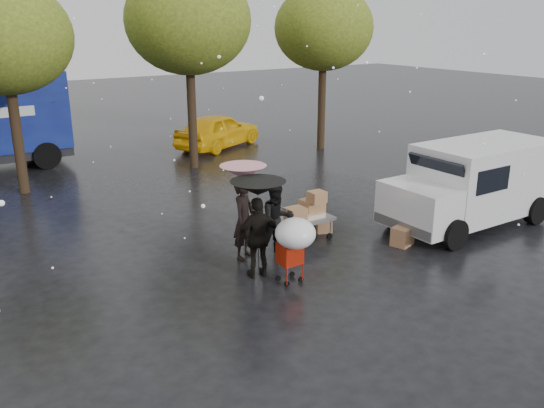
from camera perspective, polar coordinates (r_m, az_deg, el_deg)
ground at (r=12.43m, az=2.37°, el=-7.40°), size 90.00×90.00×0.00m
person_pink at (r=13.16m, az=-2.80°, el=-1.55°), size 0.81×0.75×1.87m
person_middle at (r=13.27m, az=0.51°, el=-1.60°), size 0.91×0.74×1.76m
person_black at (r=12.19m, az=-1.36°, el=-3.36°), size 1.10×0.62×1.78m
umbrella_pink at (r=12.83m, az=-2.87°, el=3.17°), size 1.05×1.05×2.21m
umbrella_black at (r=11.84m, az=-1.40°, el=1.58°), size 1.17×1.17×2.14m
vendor_cart at (r=14.29m, az=3.38°, el=-0.84°), size 1.52×0.80×1.27m
shopping_cart at (r=11.76m, az=2.23°, el=-3.27°), size 0.84×0.84×1.46m
white_van at (r=16.18m, az=19.34°, el=2.01°), size 4.91×2.18×2.20m
box_ground_near at (r=14.47m, az=12.79°, el=-3.11°), size 0.62×0.55×0.46m
box_ground_far at (r=15.04m, az=5.14°, el=-2.23°), size 0.48×0.44×0.31m
yellow_taxi at (r=24.93m, az=-5.38°, el=7.26°), size 4.69×3.43×1.49m
tree_row at (r=20.06m, az=-16.28°, el=16.40°), size 21.60×4.40×7.12m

